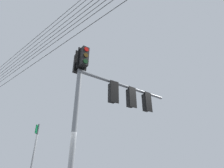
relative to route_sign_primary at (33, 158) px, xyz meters
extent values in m
cylinder|color=gray|center=(1.35, 0.79, 1.10)|extent=(0.20, 0.20, 5.54)
cylinder|color=gray|center=(1.62, 3.35, 3.33)|extent=(0.69, 5.13, 0.14)
cube|color=black|center=(1.05, 0.82, 3.88)|extent=(0.33, 0.33, 0.90)
cube|color=black|center=(1.22, 0.80, 3.88)|extent=(0.09, 0.44, 1.04)
cylinder|color=red|center=(0.88, 0.84, 4.18)|extent=(0.05, 0.20, 0.20)
cylinder|color=#3C2703|center=(0.88, 0.84, 3.88)|extent=(0.05, 0.20, 0.20)
cylinder|color=black|center=(0.88, 0.84, 3.58)|extent=(0.05, 0.20, 0.20)
cube|color=black|center=(1.65, 0.76, 3.88)|extent=(0.33, 0.33, 0.90)
cube|color=black|center=(1.48, 0.78, 3.88)|extent=(0.09, 0.44, 1.04)
cylinder|color=red|center=(1.81, 0.74, 4.18)|extent=(0.05, 0.20, 0.20)
cylinder|color=#3C2703|center=(1.81, 0.74, 3.88)|extent=(0.05, 0.20, 0.20)
cylinder|color=black|center=(1.81, 0.74, 3.58)|extent=(0.05, 0.20, 0.20)
cube|color=black|center=(1.53, 2.47, 2.78)|extent=(0.34, 0.34, 0.90)
cube|color=black|center=(1.70, 2.44, 2.78)|extent=(0.11, 0.44, 1.04)
cylinder|color=red|center=(1.37, 2.49, 3.08)|extent=(0.06, 0.20, 0.20)
cylinder|color=#3C2703|center=(1.37, 2.49, 2.78)|extent=(0.06, 0.20, 0.20)
cylinder|color=black|center=(1.37, 2.49, 2.48)|extent=(0.06, 0.20, 0.20)
cube|color=black|center=(1.65, 3.54, 2.78)|extent=(0.33, 0.33, 0.90)
cube|color=black|center=(1.82, 3.53, 2.78)|extent=(0.08, 0.44, 1.04)
cylinder|color=red|center=(1.48, 3.56, 3.08)|extent=(0.05, 0.20, 0.20)
cylinder|color=#3C2703|center=(1.48, 3.56, 2.78)|extent=(0.05, 0.20, 0.20)
cylinder|color=black|center=(1.48, 3.56, 2.48)|extent=(0.05, 0.20, 0.20)
cube|color=black|center=(1.76, 4.62, 2.78)|extent=(0.32, 0.32, 0.90)
cube|color=black|center=(1.93, 4.61, 2.78)|extent=(0.08, 0.44, 1.04)
cylinder|color=red|center=(1.60, 4.64, 3.08)|extent=(0.05, 0.20, 0.20)
cylinder|color=#3C2703|center=(1.60, 4.64, 2.78)|extent=(0.05, 0.20, 0.20)
cylinder|color=black|center=(1.60, 4.64, 2.48)|extent=(0.05, 0.20, 0.20)
cylinder|color=slate|center=(0.01, 0.01, -0.22)|extent=(0.07, 0.07, 2.90)
cube|color=#0C7238|center=(-0.02, -0.02, 1.02)|extent=(0.22, 0.20, 0.32)
cube|color=white|center=(-0.03, -0.03, 1.02)|extent=(0.16, 0.15, 0.26)
cylinder|color=black|center=(-0.16, 0.57, 5.61)|extent=(33.20, 4.97, 0.44)
cylinder|color=black|center=(-0.16, 0.57, 6.19)|extent=(33.20, 4.97, 0.44)
cylinder|color=black|center=(-0.16, 0.57, 6.52)|extent=(33.20, 4.97, 0.44)
cylinder|color=black|center=(-0.16, 0.57, 6.88)|extent=(33.20, 4.97, 0.44)
cylinder|color=black|center=(-0.16, 0.57, 7.25)|extent=(33.20, 4.97, 0.44)
cylinder|color=black|center=(-0.16, 0.57, 7.70)|extent=(33.20, 4.97, 0.44)
cylinder|color=black|center=(-0.16, 0.57, 8.11)|extent=(33.20, 4.97, 0.44)
camera|label=1|loc=(6.91, -2.44, -0.37)|focal=28.01mm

